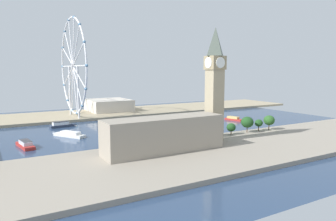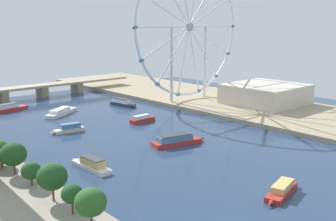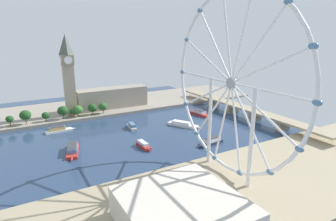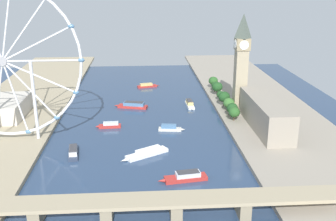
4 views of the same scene
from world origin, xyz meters
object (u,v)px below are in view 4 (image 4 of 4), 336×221
object	(u,v)px
clock_tower	(241,61)
tour_boat_0	(133,105)
ferris_wheel	(2,62)
tour_boat_5	(170,128)
parliament_block	(266,114)
tour_boat_4	(190,104)
tour_boat_3	(73,151)
tour_boat_7	(147,86)
tour_boat_2	(186,177)
tour_boat_6	(147,153)
tour_boat_1	(110,125)
river_bridge	(141,204)

from	to	relation	value
clock_tower	tour_boat_0	bearing A→B (deg)	-11.34
ferris_wheel	tour_boat_5	distance (m)	136.32
clock_tower	parliament_block	bearing A→B (deg)	100.66
ferris_wheel	tour_boat_4	size ratio (longest dim) A/B	4.07
ferris_wheel	tour_boat_4	distance (m)	177.25
tour_boat_3	tour_boat_7	bearing A→B (deg)	-24.51
tour_boat_0	tour_boat_2	size ratio (longest dim) A/B	1.06
tour_boat_7	tour_boat_6	bearing A→B (deg)	-105.39
tour_boat_1	tour_boat_0	bearing A→B (deg)	-111.70
clock_tower	tour_boat_3	xyz separation A→B (m)	(139.30, 86.08, -45.68)
parliament_block	ferris_wheel	bearing A→B (deg)	2.96
clock_tower	tour_boat_5	xyz separation A→B (m)	(67.44, 43.61, -45.96)
parliament_block	tour_boat_0	size ratio (longest dim) A/B	2.54
tour_boat_3	tour_boat_7	world-z (taller)	tour_boat_3
tour_boat_5	tour_boat_6	distance (m)	51.46
tour_boat_4	tour_boat_7	xyz separation A→B (m)	(40.25, -74.64, -0.43)
clock_tower	tour_boat_3	bearing A→B (deg)	31.71
tour_boat_5	tour_boat_7	size ratio (longest dim) A/B	0.85
river_bridge	tour_boat_5	world-z (taller)	river_bridge
tour_boat_7	clock_tower	bearing A→B (deg)	-63.17
ferris_wheel	tour_boat_4	xyz separation A→B (m)	(-145.46, -81.79, -59.73)
tour_boat_3	tour_boat_6	xyz separation A→B (m)	(-51.86, 4.95, -0.48)
parliament_block	tour_boat_7	world-z (taller)	parliament_block
river_bridge	tour_boat_5	bearing A→B (deg)	-100.92
tour_boat_1	ferris_wheel	bearing A→B (deg)	18.62
tour_boat_3	tour_boat_7	xyz separation A→B (m)	(-55.74, -182.10, -0.61)
tour_boat_0	tour_boat_4	distance (m)	55.45
clock_tower	tour_boat_7	world-z (taller)	clock_tower
tour_boat_6	ferris_wheel	bearing A→B (deg)	-47.99
ferris_wheel	tour_boat_2	world-z (taller)	ferris_wheel
tour_boat_0	tour_boat_1	bearing A→B (deg)	84.92
clock_tower	tour_boat_1	size ratio (longest dim) A/B	4.07
tour_boat_7	tour_boat_0	bearing A→B (deg)	-115.47
clock_tower	tour_boat_2	xyz separation A→B (m)	(64.12, 129.05, -45.86)
clock_tower	tour_boat_2	size ratio (longest dim) A/B	2.78
ferris_wheel	river_bridge	world-z (taller)	ferris_wheel
tour_boat_2	tour_boat_5	world-z (taller)	tour_boat_2
parliament_block	tour_boat_1	bearing A→B (deg)	-7.58
clock_tower	tour_boat_4	bearing A→B (deg)	-26.27
tour_boat_1	tour_boat_2	bearing A→B (deg)	116.89
parliament_block	tour_boat_1	world-z (taller)	parliament_block
tour_boat_0	tour_boat_4	xyz separation A→B (m)	(-55.43, -1.58, -0.24)
river_bridge	tour_boat_2	world-z (taller)	river_bridge
tour_boat_0	tour_boat_5	distance (m)	70.72
parliament_block	river_bridge	world-z (taller)	parliament_block
tour_boat_0	tour_boat_2	xyz separation A→B (m)	(-34.62, 148.86, -0.23)
river_bridge	tour_boat_1	size ratio (longest dim) A/B	10.01
tour_boat_0	tour_boat_3	world-z (taller)	tour_boat_3
river_bridge	ferris_wheel	bearing A→B (deg)	-48.03
tour_boat_0	tour_boat_3	size ratio (longest dim) A/B	1.17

